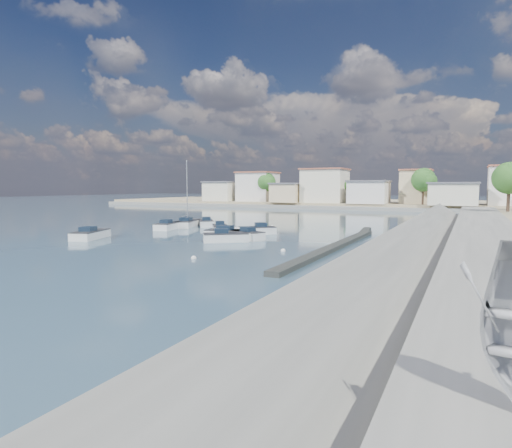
{
  "coord_description": "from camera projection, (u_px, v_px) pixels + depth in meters",
  "views": [
    {
      "loc": [
        17.19,
        -25.34,
        5.29
      ],
      "look_at": [
        -2.73,
        14.44,
        1.4
      ],
      "focal_mm": 30.0,
      "sensor_mm": 36.0,
      "label": 1
    }
  ],
  "objects": [
    {
      "name": "ground",
      "position": [
        345.0,
        221.0,
        66.34
      ],
      "size": [
        400.0,
        400.0,
        0.0
      ],
      "primitive_type": "plane",
      "color": "#2C4359",
      "rests_on": "ground"
    },
    {
      "name": "seawall_walkway",
      "position": [
        486.0,
        242.0,
        33.95
      ],
      "size": [
        5.0,
        90.0,
        1.8
      ],
      "primitive_type": "cube",
      "color": "slate",
      "rests_on": "ground"
    },
    {
      "name": "breakwater",
      "position": [
        342.0,
        243.0,
        38.91
      ],
      "size": [
        2.0,
        31.02,
        0.35
      ],
      "color": "black",
      "rests_on": "ground"
    },
    {
      "name": "far_shore_land",
      "position": [
        397.0,
        204.0,
        112.59
      ],
      "size": [
        160.0,
        40.0,
        1.4
      ],
      "primitive_type": "cube",
      "color": "gray",
      "rests_on": "ground"
    },
    {
      "name": "far_shore_quay",
      "position": [
        382.0,
        209.0,
        93.91
      ],
      "size": [
        160.0,
        2.5,
        0.8
      ],
      "primitive_type": "cube",
      "color": "slate",
      "rests_on": "ground"
    },
    {
      "name": "far_town",
      "position": [
        438.0,
        188.0,
        94.01
      ],
      "size": [
        113.01,
        12.8,
        8.35
      ],
      "color": "beige",
      "rests_on": "far_shore_land"
    },
    {
      "name": "shore_trees",
      "position": [
        422.0,
        182.0,
        87.12
      ],
      "size": [
        74.56,
        38.32,
        7.92
      ],
      "color": "#38281E",
      "rests_on": "ground"
    },
    {
      "name": "motorboat_a",
      "position": [
        92.0,
        235.0,
        43.81
      ],
      "size": [
        3.63,
        5.67,
        1.48
      ],
      "color": "silver",
      "rests_on": "ground"
    },
    {
      "name": "motorboat_b",
      "position": [
        228.0,
        238.0,
        41.24
      ],
      "size": [
        4.49,
        3.98,
        1.48
      ],
      "color": "silver",
      "rests_on": "ground"
    },
    {
      "name": "motorboat_c",
      "position": [
        244.0,
        235.0,
        43.38
      ],
      "size": [
        4.89,
        3.26,
        1.48
      ],
      "color": "silver",
      "rests_on": "ground"
    },
    {
      "name": "motorboat_d",
      "position": [
        255.0,
        231.0,
        47.7
      ],
      "size": [
        4.22,
        3.85,
        1.48
      ],
      "color": "silver",
      "rests_on": "ground"
    },
    {
      "name": "motorboat_e",
      "position": [
        169.0,
        226.0,
        53.24
      ],
      "size": [
        2.88,
        5.21,
        1.48
      ],
      "color": "silver",
      "rests_on": "ground"
    },
    {
      "name": "motorboat_f",
      "position": [
        206.0,
        223.0,
        57.51
      ],
      "size": [
        3.92,
        4.49,
        1.48
      ],
      "color": "silver",
      "rests_on": "ground"
    },
    {
      "name": "motorboat_g",
      "position": [
        220.0,
        229.0,
        49.27
      ],
      "size": [
        3.79,
        4.44,
        1.48
      ],
      "color": "silver",
      "rests_on": "ground"
    },
    {
      "name": "motorboat_h",
      "position": [
        232.0,
        234.0,
        44.17
      ],
      "size": [
        5.71,
        2.64,
        1.48
      ],
      "color": "silver",
      "rests_on": "ground"
    },
    {
      "name": "sailboat",
      "position": [
        188.0,
        223.0,
        57.23
      ],
      "size": [
        4.06,
        6.91,
        9.0
      ],
      "color": "silver",
      "rests_on": "ground"
    },
    {
      "name": "mooring_buoys",
      "position": [
        322.0,
        242.0,
        40.58
      ],
      "size": [
        19.4,
        26.57,
        0.4
      ],
      "color": "white",
      "rests_on": "ground"
    }
  ]
}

